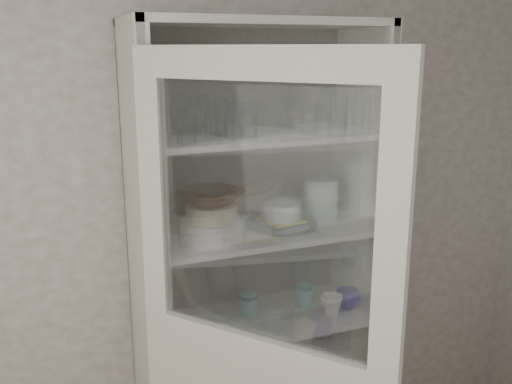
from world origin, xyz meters
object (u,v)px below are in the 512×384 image
object	(u,v)px
mug_teal	(305,296)
teal_jar	(249,304)
goblet_0	(182,111)
plate_stack_front	(212,230)
goblet_1	(205,111)
grey_bowl_stack	(320,199)
terracotta_bowl	(211,197)
plate_stack_back	(208,213)
mug_blue	(347,299)
cream_bowl	(211,212)
goblet_2	(287,106)
mug_white	(332,305)
goblet_3	(288,109)
white_ramekin	(282,211)
white_canister	(159,312)
yellow_trivet	(281,220)
glass_platter	(281,223)
measuring_cups	(184,336)
pantry_cabinet	(251,294)

from	to	relation	value
mug_teal	teal_jar	xyz separation A→B (m)	(-0.27, 0.01, 0.00)
goblet_0	plate_stack_front	xyz separation A→B (m)	(0.06, -0.16, -0.45)
goblet_1	grey_bowl_stack	world-z (taller)	goblet_1
terracotta_bowl	teal_jar	bearing A→B (deg)	27.96
terracotta_bowl	goblet_0	bearing A→B (deg)	110.90
plate_stack_back	teal_jar	bearing A→B (deg)	-35.69
plate_stack_back	mug_blue	distance (m)	0.73
goblet_1	grey_bowl_stack	size ratio (longest dim) A/B	0.94
cream_bowl	mug_blue	bearing A→B (deg)	-0.42
goblet_2	mug_teal	distance (m)	0.85
mug_blue	mug_white	world-z (taller)	mug_white
goblet_2	goblet_3	bearing A→B (deg)	59.38
goblet_0	white_ramekin	size ratio (longest dim) A/B	1.14
cream_bowl	grey_bowl_stack	size ratio (longest dim) A/B	1.12
goblet_3	teal_jar	distance (m)	0.86
plate_stack_back	mug_blue	xyz separation A→B (m)	(0.57, -0.21, -0.41)
goblet_0	goblet_2	world-z (taller)	goblet_2
mug_teal	terracotta_bowl	bearing A→B (deg)	-160.88
white_canister	plate_stack_front	bearing A→B (deg)	-32.35
yellow_trivet	mug_white	world-z (taller)	yellow_trivet
teal_jar	plate_stack_front	bearing A→B (deg)	-152.04
mug_blue	teal_jar	distance (m)	0.44
grey_bowl_stack	goblet_2	bearing A→B (deg)	154.80
mug_teal	glass_platter	bearing A→B (deg)	-165.25
white_ramekin	mug_teal	bearing A→B (deg)	6.41
glass_platter	mug_white	distance (m)	0.43
measuring_cups	teal_jar	bearing A→B (deg)	20.23
goblet_2	plate_stack_front	bearing A→B (deg)	-157.88
measuring_cups	goblet_3	bearing A→B (deg)	20.34
plate_stack_front	teal_jar	size ratio (longest dim) A/B	2.59
cream_bowl	white_ramekin	world-z (taller)	cream_bowl
goblet_0	goblet_3	distance (m)	0.47
plate_stack_front	measuring_cups	bearing A→B (deg)	-172.77
goblet_2	white_canister	xyz separation A→B (m)	(-0.59, -0.04, -0.82)
goblet_0	mug_blue	size ratio (longest dim) A/B	1.66
goblet_0	goblet_2	size ratio (longest dim) A/B	0.99
goblet_0	measuring_cups	size ratio (longest dim) A/B	1.72
goblet_1	plate_stack_back	world-z (taller)	goblet_1
mug_teal	measuring_cups	size ratio (longest dim) A/B	0.93
plate_stack_back	teal_jar	distance (m)	0.44
yellow_trivet	mug_blue	distance (m)	0.49
pantry_cabinet	goblet_2	bearing A→B (deg)	8.89
pantry_cabinet	grey_bowl_stack	distance (m)	0.52
cream_bowl	white_ramekin	xyz separation A→B (m)	(0.33, 0.07, -0.05)
yellow_trivet	terracotta_bowl	bearing A→B (deg)	-167.54
goblet_1	glass_platter	bearing A→B (deg)	-15.73
pantry_cabinet	measuring_cups	size ratio (longest dim) A/B	20.03
mug_blue	mug_teal	size ratio (longest dim) A/B	1.11
plate_stack_front	grey_bowl_stack	distance (m)	0.54
measuring_cups	mug_blue	bearing A→B (deg)	0.91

